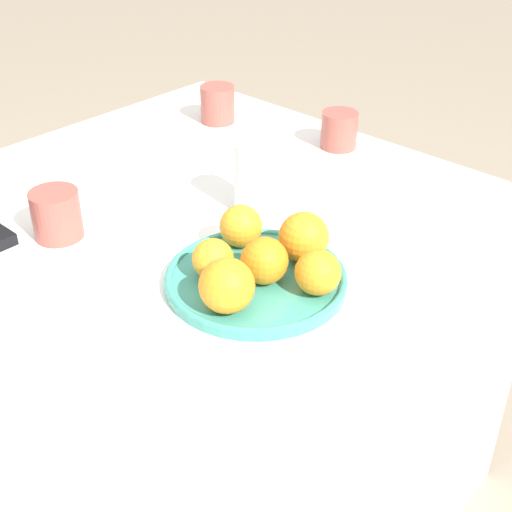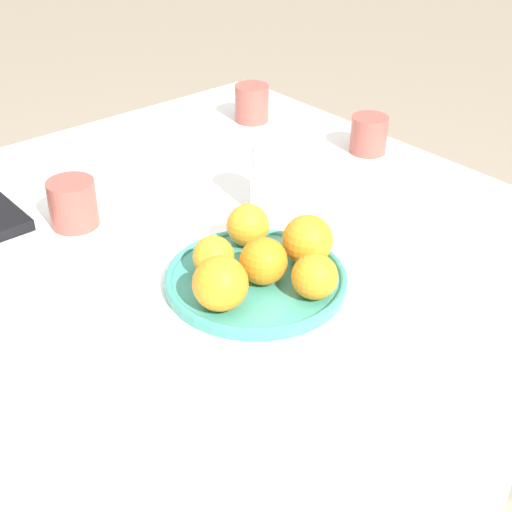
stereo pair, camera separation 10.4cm
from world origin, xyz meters
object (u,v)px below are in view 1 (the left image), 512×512
(orange_2, at_px, (304,237))
(orange_3, at_px, (241,226))
(orange_1, at_px, (264,261))
(orange_4, at_px, (318,272))
(orange_0, at_px, (213,259))
(fruit_platter, at_px, (256,279))
(cup_0, at_px, (56,215))
(cup_2, at_px, (217,104))
(cup_1, at_px, (339,130))
(orange_5, at_px, (227,286))
(water_glass, at_px, (253,177))

(orange_2, xyz_separation_m, orange_3, (-0.03, 0.10, -0.00))
(orange_1, xyz_separation_m, orange_3, (0.05, 0.10, -0.00))
(orange_1, xyz_separation_m, orange_4, (0.03, -0.07, -0.00))
(orange_0, height_order, orange_4, orange_4)
(fruit_platter, height_order, cup_0, cup_0)
(cup_0, bearing_deg, cup_2, 17.29)
(cup_0, xyz_separation_m, cup_1, (0.61, -0.12, -0.00))
(orange_0, height_order, orange_1, orange_1)
(orange_5, bearing_deg, orange_0, 59.22)
(orange_0, bearing_deg, orange_2, -27.17)
(orange_3, bearing_deg, fruit_platter, -122.63)
(orange_2, xyz_separation_m, orange_5, (-0.17, -0.01, 0.00))
(orange_1, height_order, cup_2, orange_1)
(fruit_platter, bearing_deg, orange_2, -12.86)
(water_glass, bearing_deg, fruit_platter, -135.70)
(orange_3, height_order, cup_1, orange_3)
(water_glass, xyz_separation_m, cup_2, (0.25, 0.34, -0.02))
(orange_2, bearing_deg, cup_2, 57.80)
(cup_0, relative_size, cup_1, 1.08)
(water_glass, height_order, cup_0, water_glass)
(fruit_platter, height_order, orange_5, orange_5)
(orange_2, distance_m, orange_4, 0.09)
(orange_5, bearing_deg, orange_2, 1.78)
(orange_3, height_order, orange_4, orange_3)
(cup_1, bearing_deg, orange_2, -149.53)
(orange_4, relative_size, water_glass, 0.53)
(cup_1, bearing_deg, cup_0, 168.87)
(cup_2, bearing_deg, orange_5, -133.50)
(orange_3, relative_size, cup_2, 0.83)
(orange_1, xyz_separation_m, cup_1, (0.49, 0.23, -0.01))
(fruit_platter, height_order, cup_1, cup_1)
(orange_0, height_order, cup_2, cup_2)
(orange_3, bearing_deg, cup_0, 123.78)
(orange_4, xyz_separation_m, cup_0, (-0.15, 0.43, -0.01))
(fruit_platter, xyz_separation_m, orange_0, (-0.04, 0.05, 0.03))
(fruit_platter, height_order, cup_2, cup_2)
(cup_0, distance_m, cup_1, 0.62)
(orange_0, relative_size, orange_1, 0.88)
(orange_4, relative_size, cup_0, 0.82)
(orange_1, bearing_deg, cup_2, 51.40)
(orange_0, relative_size, orange_2, 0.80)
(orange_2, height_order, orange_3, orange_2)
(orange_2, relative_size, water_glass, 0.62)
(orange_0, relative_size, orange_5, 0.79)
(orange_4, relative_size, cup_1, 0.88)
(orange_5, xyz_separation_m, water_glass, (0.25, 0.19, 0.01))
(fruit_platter, distance_m, cup_0, 0.36)
(cup_0, bearing_deg, orange_5, -84.58)
(cup_2, bearing_deg, orange_3, -130.71)
(orange_2, bearing_deg, orange_4, -127.26)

